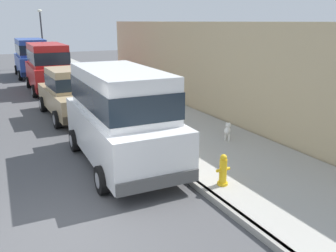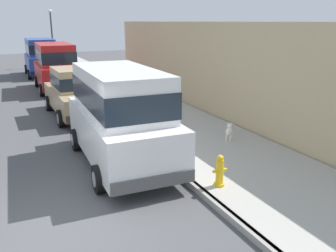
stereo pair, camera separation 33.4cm
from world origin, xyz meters
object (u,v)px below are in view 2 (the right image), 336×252
at_px(fire_hydrant, 220,172).
at_px(street_lamp, 52,31).
at_px(car_tan_sedan, 76,92).
at_px(car_red_van, 56,65).
at_px(car_blue_van, 41,55).
at_px(car_white_van, 120,112).
at_px(dog_white, 229,130).

relative_size(fire_hydrant, street_lamp, 0.16).
relative_size(car_tan_sedan, fire_hydrant, 6.41).
relative_size(car_red_van, street_lamp, 1.11).
bearing_deg(car_blue_van, fire_hydrant, -85.60).
xyz_separation_m(fire_hydrant, street_lamp, (-0.10, 24.88, 2.43)).
bearing_deg(car_white_van, car_blue_van, 90.36).
distance_m(car_white_van, dog_white, 3.62).
bearing_deg(car_white_van, car_tan_sedan, 90.85).
xyz_separation_m(car_red_van, car_blue_van, (-0.13, 6.12, 0.00)).
relative_size(car_tan_sedan, car_red_van, 0.94).
bearing_deg(dog_white, car_tan_sedan, 123.28).
xyz_separation_m(car_red_van, dog_white, (3.47, -11.54, -0.97)).
bearing_deg(fire_hydrant, car_blue_van, 94.40).
distance_m(dog_white, street_lamp, 22.49).
distance_m(car_blue_van, dog_white, 18.05).
relative_size(car_red_van, car_blue_van, 1.00).
bearing_deg(fire_hydrant, street_lamp, 90.23).
distance_m(car_tan_sedan, street_lamp, 16.99).
relative_size(dog_white, fire_hydrant, 0.86).
height_order(car_blue_van, fire_hydrant, car_blue_van).
xyz_separation_m(car_blue_van, fire_hydrant, (1.56, -20.30, -0.92)).
bearing_deg(car_red_van, car_white_van, -90.07).
bearing_deg(car_tan_sedan, street_lamp, 85.13).
bearing_deg(dog_white, street_lamp, 95.48).
height_order(car_blue_van, dog_white, car_blue_van).
bearing_deg(car_white_van, dog_white, 1.27).
xyz_separation_m(car_tan_sedan, car_red_van, (0.10, 6.11, 0.41)).
xyz_separation_m(car_tan_sedan, street_lamp, (1.43, 16.82, 1.92)).
height_order(car_red_van, street_lamp, street_lamp).
height_order(car_white_van, car_tan_sedan, car_white_van).
relative_size(car_red_van, dog_white, 7.92).
distance_m(dog_white, fire_hydrant, 3.33).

